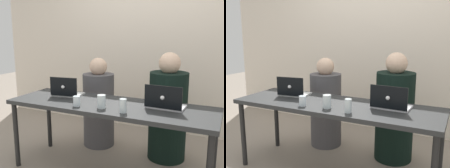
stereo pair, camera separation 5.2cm
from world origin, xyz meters
TOP-DOWN VIEW (x-y plane):
  - back_wall at (0.00, 1.45)m, footprint 5.20×0.10m
  - desk at (0.00, 0.00)m, footprint 2.00×0.64m
  - person_on_left at (-0.43, 0.59)m, footprint 0.42×0.42m
  - person_on_right at (0.43, 0.59)m, footprint 0.50×0.50m
  - laptop_back_left at (-0.54, 0.08)m, footprint 0.33×0.27m
  - laptop_back_right at (0.52, 0.07)m, footprint 0.34×0.26m
  - water_glass_center at (0.00, -0.16)m, footprint 0.08×0.08m
  - water_glass_left at (-0.24, -0.20)m, footprint 0.07×0.07m
  - water_glass_right at (0.23, -0.20)m, footprint 0.06×0.06m

SIDE VIEW (x-z plane):
  - person_on_left at x=-0.43m, z-range -0.06..1.04m
  - person_on_right at x=0.43m, z-range -0.07..1.13m
  - desk at x=0.00m, z-range 0.30..1.03m
  - water_glass_left at x=-0.24m, z-range 0.72..0.82m
  - laptop_back_left at x=-0.54m, z-range 0.67..0.88m
  - laptop_back_right at x=0.52m, z-range 0.67..0.89m
  - water_glass_right at x=0.23m, z-range 0.72..0.84m
  - water_glass_center at x=0.00m, z-range 0.72..0.84m
  - back_wall at x=0.00m, z-range 0.00..2.40m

